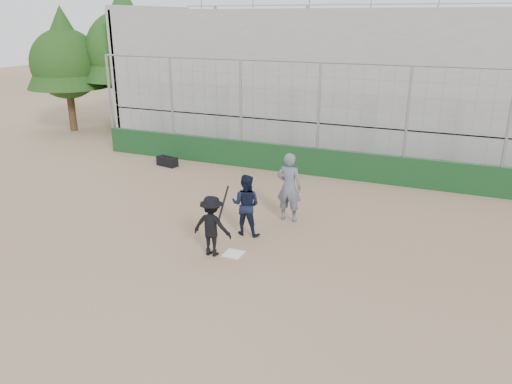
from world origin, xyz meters
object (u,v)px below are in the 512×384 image
at_px(batter_at_plate, 212,226).
at_px(equipment_bag, 167,161).
at_px(catcher_crouched, 246,215).
at_px(umpire, 289,190).

distance_m(batter_at_plate, equipment_bag, 8.01).
relative_size(batter_at_plate, catcher_crouched, 1.49).
xyz_separation_m(batter_at_plate, umpire, (0.96, 2.78, 0.14)).
relative_size(catcher_crouched, umpire, 0.64).
distance_m(umpire, equipment_bag, 7.01).
xyz_separation_m(umpire, equipment_bag, (-6.13, 3.31, -0.70)).
distance_m(batter_at_plate, umpire, 2.94).
height_order(batter_at_plate, umpire, umpire).
bearing_deg(catcher_crouched, equipment_bag, 139.16).
bearing_deg(equipment_bag, umpire, -28.36).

